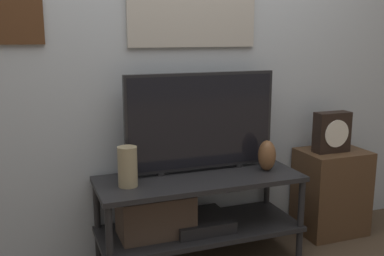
# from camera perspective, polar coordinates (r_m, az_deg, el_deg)

# --- Properties ---
(wall_back) EXTENTS (6.40, 0.08, 2.70)m
(wall_back) POSITION_cam_1_polar(r_m,az_deg,el_deg) (2.88, -1.12, 10.98)
(wall_back) COLOR #B2BCC6
(wall_back) RESTS_ON ground_plane
(media_console) EXTENTS (1.25, 0.48, 0.55)m
(media_console) POSITION_cam_1_polar(r_m,az_deg,el_deg) (2.78, -1.11, -10.44)
(media_console) COLOR #232326
(media_console) RESTS_ON ground_plane
(television) EXTENTS (0.97, 0.05, 0.62)m
(television) POSITION_cam_1_polar(r_m,az_deg,el_deg) (2.78, 1.19, 0.84)
(television) COLOR black
(television) RESTS_ON media_console
(vase_tall_ceramic) EXTENTS (0.11, 0.11, 0.23)m
(vase_tall_ceramic) POSITION_cam_1_polar(r_m,az_deg,el_deg) (2.57, -8.18, -4.88)
(vase_tall_ceramic) COLOR tan
(vase_tall_ceramic) RESTS_ON media_console
(vase_urn_stoneware) EXTENTS (0.11, 0.12, 0.19)m
(vase_urn_stoneware) POSITION_cam_1_polar(r_m,az_deg,el_deg) (2.88, 9.49, -3.46)
(vase_urn_stoneware) COLOR brown
(vase_urn_stoneware) RESTS_ON media_console
(side_table) EXTENTS (0.45, 0.35, 0.60)m
(side_table) POSITION_cam_1_polar(r_m,az_deg,el_deg) (3.38, 17.23, -7.71)
(side_table) COLOR #513823
(side_table) RESTS_ON ground_plane
(mantel_clock) EXTENTS (0.25, 0.11, 0.28)m
(mantel_clock) POSITION_cam_1_polar(r_m,az_deg,el_deg) (3.22, 17.35, -0.50)
(mantel_clock) COLOR black
(mantel_clock) RESTS_ON side_table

